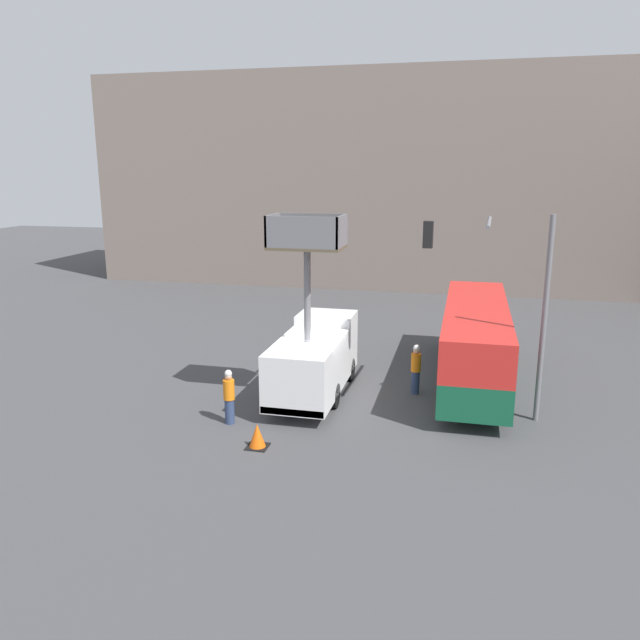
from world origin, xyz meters
TOP-DOWN VIEW (x-y plane):
  - ground_plane at (0.00, 0.00)m, footprint 120.00×120.00m
  - building_backdrop_far at (0.00, 26.62)m, footprint 44.00×10.00m
  - utility_truck at (-0.24, 0.63)m, footprint 2.51×6.15m
  - city_bus at (5.61, 3.65)m, footprint 2.44×11.04m
  - traffic_light_pole at (6.39, 0.17)m, footprint 4.16×3.91m
  - road_worker_near_truck at (-2.40, -2.57)m, footprint 0.38×0.38m
  - road_worker_directing at (3.45, 1.81)m, footprint 0.38×0.38m
  - traffic_cone_near_truck at (-0.89, -4.12)m, footprint 0.67×0.67m

SIDE VIEW (x-z plane):
  - ground_plane at x=0.00m, z-range 0.00..0.00m
  - traffic_cone_near_truck at x=-0.89m, z-range -0.02..0.74m
  - road_worker_near_truck at x=-2.40m, z-range 0.01..1.90m
  - road_worker_directing at x=3.45m, z-range 0.01..1.94m
  - utility_truck at x=-0.24m, z-range -1.82..5.05m
  - city_bus at x=5.61m, z-range 0.29..3.42m
  - traffic_light_pole at x=6.39m, z-range 1.22..8.21m
  - building_backdrop_far at x=0.00m, z-range 0.00..14.94m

